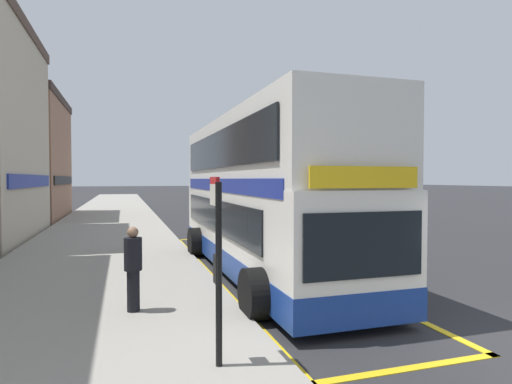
% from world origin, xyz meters
% --- Properties ---
extents(ground_plane, '(260.00, 260.00, 0.00)m').
position_xyz_m(ground_plane, '(0.00, 32.00, 0.00)').
color(ground_plane, '#28282B').
extents(pavement_near, '(6.00, 76.00, 0.14)m').
position_xyz_m(pavement_near, '(-7.00, 32.00, 0.07)').
color(pavement_near, gray).
rests_on(pavement_near, ground).
extents(double_decker_bus, '(3.25, 10.97, 4.40)m').
position_xyz_m(double_decker_bus, '(-2.46, 7.00, 2.06)').
color(double_decker_bus, white).
rests_on(double_decker_bus, ground).
extents(bus_bay_markings, '(3.19, 13.89, 0.01)m').
position_xyz_m(bus_bay_markings, '(-2.40, 7.30, 0.01)').
color(bus_bay_markings, gold).
rests_on(bus_bay_markings, ground).
extents(bus_stop_sign, '(0.09, 0.51, 2.58)m').
position_xyz_m(bus_stop_sign, '(-5.01, 1.12, 1.67)').
color(bus_stop_sign, black).
rests_on(bus_stop_sign, pavement_near).
extents(terrace_corner, '(7.56, 10.42, 8.38)m').
position_xyz_m(terrace_corner, '(-13.90, 27.46, 4.20)').
color(terrace_corner, '#9E7056').
rests_on(terrace_corner, ground).
extents(parked_car_teal_far, '(2.09, 4.20, 1.62)m').
position_xyz_m(parked_car_teal_far, '(3.05, 26.41, 0.80)').
color(parked_car_teal_far, '#196066').
rests_on(parked_car_teal_far, ground).
extents(parked_car_silver_across, '(2.09, 4.20, 1.62)m').
position_xyz_m(parked_car_silver_across, '(3.01, 20.92, 0.80)').
color(parked_car_silver_across, '#B2B5BA').
rests_on(parked_car_silver_across, ground).
extents(parked_car_navy_kerbside, '(2.09, 4.20, 1.62)m').
position_xyz_m(parked_car_navy_kerbside, '(5.09, 52.04, 0.80)').
color(parked_car_navy_kerbside, navy).
rests_on(parked_car_navy_kerbside, ground).
extents(pedestrian_waiting_near_sign, '(0.34, 0.34, 1.63)m').
position_xyz_m(pedestrian_waiting_near_sign, '(-6.07, 3.88, 1.03)').
color(pedestrian_waiting_near_sign, black).
rests_on(pedestrian_waiting_near_sign, pavement_near).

